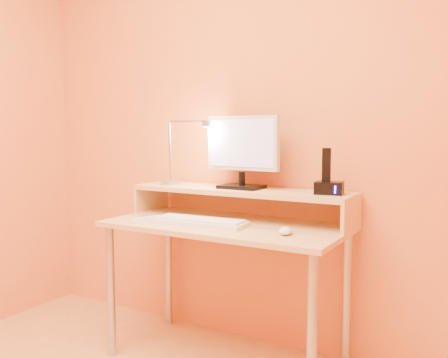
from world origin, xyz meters
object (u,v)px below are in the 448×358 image
Objects in this scene: lamp_base at (170,182)px; mouse at (285,231)px; remote_control at (148,220)px; monitor_panel at (243,143)px; phone_dock at (329,188)px; keyboard at (200,222)px.

lamp_base is 0.98× the size of mouse.
lamp_base reaches higher than remote_control.
monitor_panel reaches higher than mouse.
remote_control is at bearing 166.67° from mouse.
phone_dock reaches higher than lamp_base.
mouse is (-0.11, -0.26, -0.17)m from phone_dock.
phone_dock is at bearing 1.53° from monitor_panel.
monitor_panel is 3.19× the size of phone_dock.
lamp_base reaches higher than keyboard.
lamp_base is at bearing 143.45° from keyboard.
remote_control is at bearing -76.09° from lamp_base.
mouse is at bearing 23.65° from remote_control.
remote_control is at bearing -170.46° from keyboard.
monitor_panel is 0.48m from keyboard.
monitor_panel is 0.63m from remote_control.
lamp_base reaches higher than mouse.
remote_control is (-0.73, -0.06, -0.01)m from mouse.
keyboard is at bearing -32.63° from lamp_base.
monitor_panel is 0.88× the size of keyboard.
monitor_panel is 2.21× the size of remote_control.
keyboard is 2.50× the size of remote_control.
remote_control is (0.07, -0.29, -0.16)m from lamp_base.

